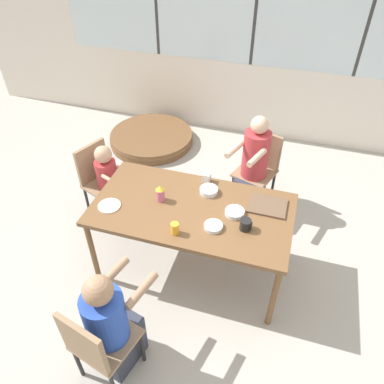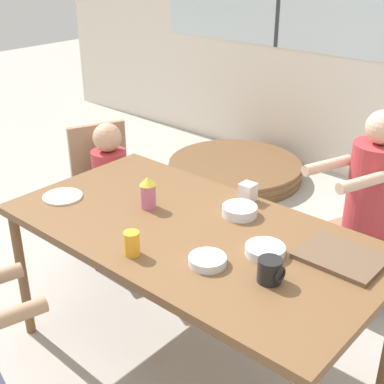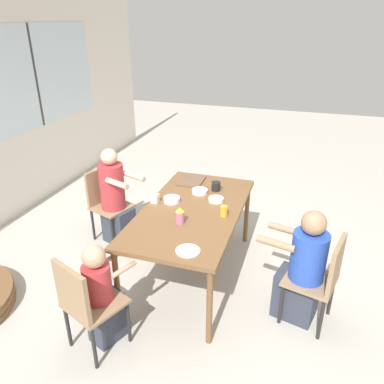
{
  "view_description": "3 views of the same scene",
  "coord_description": "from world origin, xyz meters",
  "px_view_note": "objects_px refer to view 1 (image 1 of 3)",
  "views": [
    {
      "loc": [
        0.7,
        -2.26,
        2.96
      ],
      "look_at": [
        0.0,
        0.0,
        0.95
      ],
      "focal_mm": 35.0,
      "sensor_mm": 36.0,
      "label": 1
    },
    {
      "loc": [
        1.37,
        -1.56,
        1.95
      ],
      "look_at": [
        0.0,
        0.0,
        0.95
      ],
      "focal_mm": 50.0,
      "sensor_mm": 36.0,
      "label": 2
    },
    {
      "loc": [
        -3.03,
        -0.98,
        2.45
      ],
      "look_at": [
        0.0,
        0.0,
        0.95
      ],
      "focal_mm": 35.0,
      "sensor_mm": 36.0,
      "label": 3
    }
  ],
  "objects_px": {
    "person_woman_green_shirt": "(112,327)",
    "chair_for_toddler": "(100,175)",
    "chair_for_man_blue_shirt": "(260,163)",
    "coffee_mug": "(246,225)",
    "juice_glass": "(175,228)",
    "bowl_cereal": "(213,226)",
    "person_man_blue_shirt": "(253,169)",
    "bowl_white_shallow": "(209,191)",
    "chair_for_woman_green_shirt": "(96,344)",
    "folded_table_stack": "(152,138)",
    "sippy_cup": "(160,193)",
    "bowl_fruit": "(235,212)",
    "person_toddler": "(110,187)",
    "milk_carton_small": "(206,177)"
  },
  "relations": [
    {
      "from": "person_woman_green_shirt",
      "to": "chair_for_toddler",
      "type": "bearing_deg",
      "value": 134.71
    },
    {
      "from": "chair_for_man_blue_shirt",
      "to": "coffee_mug",
      "type": "xyz_separation_m",
      "value": [
        0.07,
        -1.31,
        0.31
      ]
    },
    {
      "from": "juice_glass",
      "to": "bowl_cereal",
      "type": "distance_m",
      "value": 0.32
    },
    {
      "from": "person_man_blue_shirt",
      "to": "bowl_white_shallow",
      "type": "xyz_separation_m",
      "value": [
        -0.28,
        -0.81,
        0.27
      ]
    },
    {
      "from": "chair_for_toddler",
      "to": "coffee_mug",
      "type": "height_order",
      "value": "coffee_mug"
    },
    {
      "from": "person_man_blue_shirt",
      "to": "bowl_white_shallow",
      "type": "distance_m",
      "value": 0.9
    },
    {
      "from": "chair_for_woman_green_shirt",
      "to": "person_man_blue_shirt",
      "type": "relative_size",
      "value": 0.75
    },
    {
      "from": "person_woman_green_shirt",
      "to": "juice_glass",
      "type": "distance_m",
      "value": 0.86
    },
    {
      "from": "bowl_white_shallow",
      "to": "folded_table_stack",
      "type": "xyz_separation_m",
      "value": [
        -1.3,
        1.73,
        -0.72
      ]
    },
    {
      "from": "chair_for_toddler",
      "to": "bowl_white_shallow",
      "type": "distance_m",
      "value": 1.32
    },
    {
      "from": "person_man_blue_shirt",
      "to": "sippy_cup",
      "type": "xyz_separation_m",
      "value": [
        -0.66,
        -1.03,
        0.33
      ]
    },
    {
      "from": "person_man_blue_shirt",
      "to": "bowl_fruit",
      "type": "height_order",
      "value": "person_man_blue_shirt"
    },
    {
      "from": "chair_for_man_blue_shirt",
      "to": "bowl_cereal",
      "type": "height_order",
      "value": "chair_for_man_blue_shirt"
    },
    {
      "from": "coffee_mug",
      "to": "bowl_fruit",
      "type": "xyz_separation_m",
      "value": [
        -0.12,
        0.14,
        -0.03
      ]
    },
    {
      "from": "coffee_mug",
      "to": "bowl_fruit",
      "type": "height_order",
      "value": "coffee_mug"
    },
    {
      "from": "person_man_blue_shirt",
      "to": "coffee_mug",
      "type": "relative_size",
      "value": 11.51
    },
    {
      "from": "chair_for_toddler",
      "to": "chair_for_man_blue_shirt",
      "type": "bearing_deg",
      "value": 136.24
    },
    {
      "from": "person_woman_green_shirt",
      "to": "coffee_mug",
      "type": "relative_size",
      "value": 10.7
    },
    {
      "from": "sippy_cup",
      "to": "bowl_white_shallow",
      "type": "relative_size",
      "value": 0.97
    },
    {
      "from": "person_woman_green_shirt",
      "to": "juice_glass",
      "type": "relative_size",
      "value": 10.37
    },
    {
      "from": "bowl_cereal",
      "to": "folded_table_stack",
      "type": "bearing_deg",
      "value": 124.08
    },
    {
      "from": "person_toddler",
      "to": "coffee_mug",
      "type": "bearing_deg",
      "value": 92.75
    },
    {
      "from": "person_toddler",
      "to": "person_man_blue_shirt",
      "type": "bearing_deg",
      "value": 136.13
    },
    {
      "from": "chair_for_woman_green_shirt",
      "to": "person_man_blue_shirt",
      "type": "xyz_separation_m",
      "value": [
        0.68,
        2.28,
        0.02
      ]
    },
    {
      "from": "coffee_mug",
      "to": "bowl_cereal",
      "type": "distance_m",
      "value": 0.26
    },
    {
      "from": "juice_glass",
      "to": "bowl_cereal",
      "type": "height_order",
      "value": "juice_glass"
    },
    {
      "from": "bowl_white_shallow",
      "to": "bowl_fruit",
      "type": "bearing_deg",
      "value": -36.12
    },
    {
      "from": "chair_for_toddler",
      "to": "bowl_fruit",
      "type": "bearing_deg",
      "value": 95.97
    },
    {
      "from": "coffee_mug",
      "to": "bowl_fruit",
      "type": "distance_m",
      "value": 0.19
    },
    {
      "from": "sippy_cup",
      "to": "juice_glass",
      "type": "relative_size",
      "value": 1.54
    },
    {
      "from": "person_woman_green_shirt",
      "to": "person_man_blue_shirt",
      "type": "xyz_separation_m",
      "value": [
        0.64,
        2.12,
        0.04
      ]
    },
    {
      "from": "chair_for_toddler",
      "to": "person_woman_green_shirt",
      "type": "relative_size",
      "value": 0.8
    },
    {
      "from": "chair_for_woman_green_shirt",
      "to": "bowl_white_shallow",
      "type": "xyz_separation_m",
      "value": [
        0.4,
        1.47,
        0.29
      ]
    },
    {
      "from": "person_man_blue_shirt",
      "to": "folded_table_stack",
      "type": "distance_m",
      "value": 1.88
    },
    {
      "from": "coffee_mug",
      "to": "folded_table_stack",
      "type": "xyz_separation_m",
      "value": [
        -1.7,
        2.08,
        -0.75
      ]
    },
    {
      "from": "person_toddler",
      "to": "milk_carton_small",
      "type": "height_order",
      "value": "person_toddler"
    },
    {
      "from": "chair_for_toddler",
      "to": "person_man_blue_shirt",
      "type": "height_order",
      "value": "person_man_blue_shirt"
    },
    {
      "from": "chair_for_toddler",
      "to": "person_woman_green_shirt",
      "type": "height_order",
      "value": "person_woman_green_shirt"
    },
    {
      "from": "chair_for_man_blue_shirt",
      "to": "bowl_fruit",
      "type": "xyz_separation_m",
      "value": [
        -0.05,
        -1.17,
        0.28
      ]
    },
    {
      "from": "person_woman_green_shirt",
      "to": "bowl_fruit",
      "type": "distance_m",
      "value": 1.32
    },
    {
      "from": "chair_for_woman_green_shirt",
      "to": "folded_table_stack",
      "type": "bearing_deg",
      "value": 119.95
    },
    {
      "from": "person_toddler",
      "to": "sippy_cup",
      "type": "height_order",
      "value": "sippy_cup"
    },
    {
      "from": "chair_for_woman_green_shirt",
      "to": "chair_for_toddler",
      "type": "relative_size",
      "value": 1.0
    },
    {
      "from": "person_man_blue_shirt",
      "to": "juice_glass",
      "type": "bearing_deg",
      "value": 92.62
    },
    {
      "from": "folded_table_stack",
      "to": "bowl_cereal",
      "type": "bearing_deg",
      "value": -55.92
    },
    {
      "from": "bowl_cereal",
      "to": "bowl_fruit",
      "type": "bearing_deg",
      "value": 58.16
    },
    {
      "from": "chair_for_man_blue_shirt",
      "to": "bowl_fruit",
      "type": "distance_m",
      "value": 1.2
    },
    {
      "from": "coffee_mug",
      "to": "juice_glass",
      "type": "distance_m",
      "value": 0.57
    },
    {
      "from": "milk_carton_small",
      "to": "person_toddler",
      "type": "bearing_deg",
      "value": 178.81
    },
    {
      "from": "bowl_fruit",
      "to": "person_toddler",
      "type": "bearing_deg",
      "value": 164.83
    }
  ]
}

